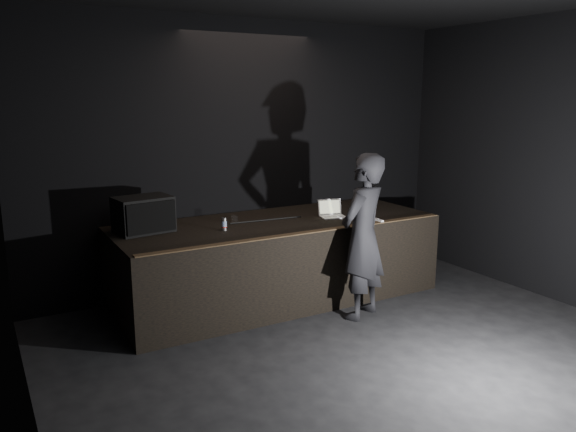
% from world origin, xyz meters
% --- Properties ---
extents(ground, '(7.00, 7.00, 0.00)m').
position_xyz_m(ground, '(0.00, 0.00, 0.00)').
color(ground, black).
rests_on(ground, ground).
extents(room_walls, '(6.10, 7.10, 3.52)m').
position_xyz_m(room_walls, '(0.00, 0.00, 2.02)').
color(room_walls, black).
rests_on(room_walls, ground).
extents(stage_riser, '(4.00, 1.50, 1.00)m').
position_xyz_m(stage_riser, '(0.00, 2.73, 0.50)').
color(stage_riser, black).
rests_on(stage_riser, ground).
extents(riser_lip, '(3.92, 0.10, 0.01)m').
position_xyz_m(riser_lip, '(0.00, 2.02, 1.01)').
color(riser_lip, brown).
rests_on(riser_lip, stage_riser).
extents(stage_monitor, '(0.66, 0.52, 0.41)m').
position_xyz_m(stage_monitor, '(-1.59, 2.97, 1.20)').
color(stage_monitor, black).
rests_on(stage_monitor, stage_riser).
extents(cable, '(0.95, 0.10, 0.02)m').
position_xyz_m(cable, '(-0.11, 2.80, 1.01)').
color(cable, black).
rests_on(cable, stage_riser).
extents(laptop, '(0.37, 0.34, 0.21)m').
position_xyz_m(laptop, '(0.74, 2.61, 1.06)').
color(laptop, white).
rests_on(laptop, stage_riser).
extents(beer_can, '(0.06, 0.06, 0.15)m').
position_xyz_m(beer_can, '(-0.77, 2.59, 1.07)').
color(beer_can, silver).
rests_on(beer_can, stage_riser).
extents(plastic_cup, '(0.08, 0.08, 0.10)m').
position_xyz_m(plastic_cup, '(-0.51, 2.87, 1.05)').
color(plastic_cup, white).
rests_on(plastic_cup, stage_riser).
extents(wii_remote, '(0.04, 0.17, 0.03)m').
position_xyz_m(wii_remote, '(1.07, 2.08, 1.02)').
color(wii_remote, white).
rests_on(wii_remote, stage_riser).
extents(person, '(0.82, 0.70, 1.91)m').
position_xyz_m(person, '(0.56, 1.70, 0.95)').
color(person, black).
rests_on(person, ground).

